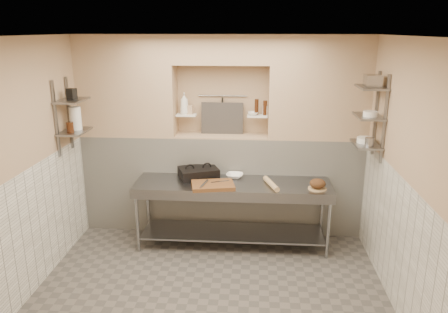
# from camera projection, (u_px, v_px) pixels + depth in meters

# --- Properties ---
(floor) EXTENTS (4.00, 3.90, 0.10)m
(floor) POSITION_uv_depth(u_px,v_px,m) (210.00, 297.00, 4.93)
(floor) COLOR #59534E
(floor) RESTS_ON ground
(ceiling) EXTENTS (4.00, 3.90, 0.10)m
(ceiling) POSITION_uv_depth(u_px,v_px,m) (207.00, 31.00, 4.11)
(ceiling) COLOR silver
(ceiling) RESTS_ON ground
(wall_left) EXTENTS (0.10, 3.90, 2.80)m
(wall_left) POSITION_uv_depth(u_px,v_px,m) (18.00, 171.00, 4.67)
(wall_left) COLOR tan
(wall_left) RESTS_ON ground
(wall_right) EXTENTS (0.10, 3.90, 2.80)m
(wall_right) POSITION_uv_depth(u_px,v_px,m) (411.00, 181.00, 4.38)
(wall_right) COLOR tan
(wall_right) RESTS_ON ground
(wall_back) EXTENTS (4.00, 0.10, 2.80)m
(wall_back) POSITION_uv_depth(u_px,v_px,m) (223.00, 132.00, 6.44)
(wall_back) COLOR tan
(wall_back) RESTS_ON ground
(wall_front) EXTENTS (4.00, 0.10, 2.80)m
(wall_front) POSITION_uv_depth(u_px,v_px,m) (173.00, 284.00, 2.61)
(wall_front) COLOR tan
(wall_front) RESTS_ON ground
(backwall_lower) EXTENTS (4.00, 0.40, 1.40)m
(backwall_lower) POSITION_uv_depth(u_px,v_px,m) (222.00, 183.00, 6.39)
(backwall_lower) COLOR white
(backwall_lower) RESTS_ON floor
(alcove_sill) EXTENTS (1.30, 0.40, 0.02)m
(alcove_sill) POSITION_uv_depth(u_px,v_px,m) (222.00, 136.00, 6.19)
(alcove_sill) COLOR tan
(alcove_sill) RESTS_ON backwall_lower
(backwall_pillar_left) EXTENTS (1.35, 0.40, 1.40)m
(backwall_pillar_left) POSITION_uv_depth(u_px,v_px,m) (127.00, 86.00, 6.09)
(backwall_pillar_left) COLOR tan
(backwall_pillar_left) RESTS_ON backwall_lower
(backwall_pillar_right) EXTENTS (1.35, 0.40, 1.40)m
(backwall_pillar_right) POSITION_uv_depth(u_px,v_px,m) (319.00, 88.00, 5.91)
(backwall_pillar_right) COLOR tan
(backwall_pillar_right) RESTS_ON backwall_lower
(backwall_header) EXTENTS (1.30, 0.40, 0.40)m
(backwall_header) POSITION_uv_depth(u_px,v_px,m) (222.00, 49.00, 5.86)
(backwall_header) COLOR tan
(backwall_header) RESTS_ON backwall_lower
(wainscot_left) EXTENTS (0.02, 3.90, 1.40)m
(wainscot_left) POSITION_uv_depth(u_px,v_px,m) (32.00, 231.00, 4.86)
(wainscot_left) COLOR white
(wainscot_left) RESTS_ON floor
(wainscot_right) EXTENTS (0.02, 3.90, 1.40)m
(wainscot_right) POSITION_uv_depth(u_px,v_px,m) (397.00, 244.00, 4.58)
(wainscot_right) COLOR white
(wainscot_right) RESTS_ON floor
(alcove_shelf_left) EXTENTS (0.28, 0.16, 0.02)m
(alcove_shelf_left) POSITION_uv_depth(u_px,v_px,m) (186.00, 115.00, 6.15)
(alcove_shelf_left) COLOR white
(alcove_shelf_left) RESTS_ON backwall_lower
(alcove_shelf_right) EXTENTS (0.28, 0.16, 0.02)m
(alcove_shelf_right) POSITION_uv_depth(u_px,v_px,m) (257.00, 116.00, 6.08)
(alcove_shelf_right) COLOR white
(alcove_shelf_right) RESTS_ON backwall_lower
(utensil_rail) EXTENTS (0.70, 0.02, 0.02)m
(utensil_rail) POSITION_uv_depth(u_px,v_px,m) (223.00, 96.00, 6.20)
(utensil_rail) COLOR gray
(utensil_rail) RESTS_ON wall_back
(hanging_steel) EXTENTS (0.02, 0.02, 0.30)m
(hanging_steel) POSITION_uv_depth(u_px,v_px,m) (222.00, 108.00, 6.23)
(hanging_steel) COLOR black
(hanging_steel) RESTS_ON utensil_rail
(splash_panel) EXTENTS (0.60, 0.08, 0.45)m
(splash_panel) POSITION_uv_depth(u_px,v_px,m) (222.00, 118.00, 6.22)
(splash_panel) COLOR #383330
(splash_panel) RESTS_ON alcove_sill
(shelf_rail_left_a) EXTENTS (0.03, 0.03, 0.95)m
(shelf_rail_left_a) POSITION_uv_depth(u_px,v_px,m) (69.00, 113.00, 5.74)
(shelf_rail_left_a) COLOR slate
(shelf_rail_left_a) RESTS_ON wall_left
(shelf_rail_left_b) EXTENTS (0.03, 0.03, 0.95)m
(shelf_rail_left_b) POSITION_uv_depth(u_px,v_px,m) (56.00, 119.00, 5.36)
(shelf_rail_left_b) COLOR slate
(shelf_rail_left_b) RESTS_ON wall_left
(wall_shelf_left_lower) EXTENTS (0.30, 0.50, 0.02)m
(wall_shelf_left_lower) POSITION_uv_depth(u_px,v_px,m) (75.00, 131.00, 5.60)
(wall_shelf_left_lower) COLOR slate
(wall_shelf_left_lower) RESTS_ON wall_left
(wall_shelf_left_upper) EXTENTS (0.30, 0.50, 0.03)m
(wall_shelf_left_upper) POSITION_uv_depth(u_px,v_px,m) (72.00, 100.00, 5.49)
(wall_shelf_left_upper) COLOR slate
(wall_shelf_left_upper) RESTS_ON wall_left
(shelf_rail_right_a) EXTENTS (0.03, 0.03, 1.05)m
(shelf_rail_right_a) POSITION_uv_depth(u_px,v_px,m) (376.00, 113.00, 5.45)
(shelf_rail_right_a) COLOR slate
(shelf_rail_right_a) RESTS_ON wall_right
(shelf_rail_right_b) EXTENTS (0.03, 0.03, 1.05)m
(shelf_rail_right_b) POSITION_uv_depth(u_px,v_px,m) (385.00, 120.00, 5.07)
(shelf_rail_right_b) COLOR slate
(shelf_rail_right_b) RESTS_ON wall_right
(wall_shelf_right_lower) EXTENTS (0.30, 0.50, 0.02)m
(wall_shelf_right_lower) POSITION_uv_depth(u_px,v_px,m) (366.00, 144.00, 5.37)
(wall_shelf_right_lower) COLOR slate
(wall_shelf_right_lower) RESTS_ON wall_right
(wall_shelf_right_mid) EXTENTS (0.30, 0.50, 0.02)m
(wall_shelf_right_mid) POSITION_uv_depth(u_px,v_px,m) (369.00, 116.00, 5.27)
(wall_shelf_right_mid) COLOR slate
(wall_shelf_right_mid) RESTS_ON wall_right
(wall_shelf_right_upper) EXTENTS (0.30, 0.50, 0.03)m
(wall_shelf_right_upper) POSITION_uv_depth(u_px,v_px,m) (371.00, 87.00, 5.17)
(wall_shelf_right_upper) COLOR slate
(wall_shelf_right_upper) RESTS_ON wall_right
(prep_table) EXTENTS (2.60, 0.70, 0.90)m
(prep_table) POSITION_uv_depth(u_px,v_px,m) (233.00, 201.00, 5.85)
(prep_table) COLOR gray
(prep_table) RESTS_ON floor
(panini_press) EXTENTS (0.61, 0.53, 0.14)m
(panini_press) POSITION_uv_depth(u_px,v_px,m) (198.00, 173.00, 5.98)
(panini_press) COLOR black
(panini_press) RESTS_ON prep_table
(cutting_board) EXTENTS (0.60, 0.48, 0.05)m
(cutting_board) POSITION_uv_depth(u_px,v_px,m) (213.00, 185.00, 5.64)
(cutting_board) COLOR brown
(cutting_board) RESTS_ON prep_table
(knife_blade) EXTENTS (0.24, 0.12, 0.01)m
(knife_blade) POSITION_uv_depth(u_px,v_px,m) (220.00, 182.00, 5.70)
(knife_blade) COLOR gray
(knife_blade) RESTS_ON cutting_board
(tongs) EXTENTS (0.08, 0.29, 0.03)m
(tongs) POSITION_uv_depth(u_px,v_px,m) (204.00, 184.00, 5.59)
(tongs) COLOR gray
(tongs) RESTS_ON cutting_board
(mixing_bowl) EXTENTS (0.25, 0.25, 0.06)m
(mixing_bowl) POSITION_uv_depth(u_px,v_px,m) (235.00, 176.00, 5.99)
(mixing_bowl) COLOR white
(mixing_bowl) RESTS_ON prep_table
(rolling_pin) EXTENTS (0.21, 0.46, 0.07)m
(rolling_pin) POSITION_uv_depth(u_px,v_px,m) (271.00, 184.00, 5.66)
(rolling_pin) COLOR tan
(rolling_pin) RESTS_ON prep_table
(bread_board) EXTENTS (0.24, 0.24, 0.01)m
(bread_board) POSITION_uv_depth(u_px,v_px,m) (317.00, 188.00, 5.57)
(bread_board) COLOR tan
(bread_board) RESTS_ON prep_table
(bread_loaf) EXTENTS (0.20, 0.20, 0.12)m
(bread_loaf) POSITION_uv_depth(u_px,v_px,m) (318.00, 183.00, 5.55)
(bread_loaf) COLOR #4C2D19
(bread_loaf) RESTS_ON bread_board
(bottle_soap) EXTENTS (0.14, 0.14, 0.30)m
(bottle_soap) POSITION_uv_depth(u_px,v_px,m) (184.00, 104.00, 6.10)
(bottle_soap) COLOR white
(bottle_soap) RESTS_ON alcove_shelf_left
(jar_alcove) EXTENTS (0.08, 0.08, 0.12)m
(jar_alcove) POSITION_uv_depth(u_px,v_px,m) (190.00, 110.00, 6.13)
(jar_alcove) COLOR tan
(jar_alcove) RESTS_ON alcove_shelf_left
(bowl_alcove) EXTENTS (0.19, 0.19, 0.05)m
(bowl_alcove) POSITION_uv_depth(u_px,v_px,m) (253.00, 113.00, 6.07)
(bowl_alcove) COLOR white
(bowl_alcove) RESTS_ON alcove_shelf_right
(condiment_a) EXTENTS (0.06, 0.06, 0.20)m
(condiment_a) POSITION_uv_depth(u_px,v_px,m) (265.00, 108.00, 6.05)
(condiment_a) COLOR #32170A
(condiment_a) RESTS_ON alcove_shelf_right
(condiment_b) EXTENTS (0.05, 0.05, 0.22)m
(condiment_b) POSITION_uv_depth(u_px,v_px,m) (257.00, 107.00, 6.07)
(condiment_b) COLOR #32170A
(condiment_b) RESTS_ON alcove_shelf_right
(condiment_c) EXTENTS (0.08, 0.08, 0.13)m
(condiment_c) POSITION_uv_depth(u_px,v_px,m) (265.00, 110.00, 6.07)
(condiment_c) COLOR white
(condiment_c) RESTS_ON alcove_shelf_right
(jug_left) EXTENTS (0.15, 0.15, 0.30)m
(jug_left) POSITION_uv_depth(u_px,v_px,m) (75.00, 118.00, 5.61)
(jug_left) COLOR white
(jug_left) RESTS_ON wall_shelf_left_lower
(jar_left) EXTENTS (0.09, 0.09, 0.13)m
(jar_left) POSITION_uv_depth(u_px,v_px,m) (70.00, 128.00, 5.46)
(jar_left) COLOR #32170A
(jar_left) RESTS_ON wall_shelf_left_lower
(box_left_upper) EXTENTS (0.12, 0.12, 0.14)m
(box_left_upper) POSITION_uv_depth(u_px,v_px,m) (72.00, 94.00, 5.49)
(box_left_upper) COLOR black
(box_left_upper) RESTS_ON wall_shelf_left_upper
(bowl_right) EXTENTS (0.21, 0.21, 0.06)m
(bowl_right) POSITION_uv_depth(u_px,v_px,m) (366.00, 140.00, 5.39)
(bowl_right) COLOR white
(bowl_right) RESTS_ON wall_shelf_right_lower
(canister_right) EXTENTS (0.11, 0.11, 0.11)m
(canister_right) POSITION_uv_depth(u_px,v_px,m) (369.00, 142.00, 5.21)
(canister_right) COLOR gray
(canister_right) RESTS_ON wall_shelf_right_lower
(bowl_right_mid) EXTENTS (0.17, 0.17, 0.06)m
(bowl_right_mid) POSITION_uv_depth(u_px,v_px,m) (370.00, 114.00, 5.20)
(bowl_right_mid) COLOR white
(bowl_right_mid) RESTS_ON wall_shelf_right_mid
(basket_right) EXTENTS (0.18, 0.22, 0.14)m
(basket_right) POSITION_uv_depth(u_px,v_px,m) (373.00, 81.00, 5.12)
(basket_right) COLOR gray
(basket_right) RESTS_ON wall_shelf_right_upper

